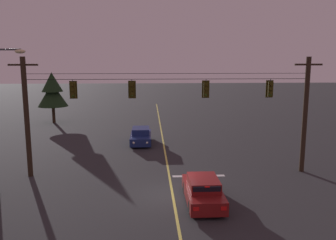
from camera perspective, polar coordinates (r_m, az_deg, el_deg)
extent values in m
plane|color=#28282B|center=(19.91, 0.77, -12.14)|extent=(180.00, 180.00, 0.00)
cube|color=#D1C64C|center=(29.17, -0.54, -4.92)|extent=(0.14, 60.00, 0.01)
cube|color=silver|center=(23.05, 5.00, -9.04)|extent=(3.40, 0.36, 0.01)
cylinder|color=#2D2116|center=(23.74, -21.98, 0.30)|extent=(0.32, 0.32, 7.61)
cube|color=#2D2116|center=(23.46, -22.51, 8.29)|extent=(1.80, 0.12, 0.12)
cylinder|color=slate|center=(23.47, -22.45, 7.44)|extent=(0.12, 0.12, 0.18)
cylinder|color=#2D2116|center=(24.69, 21.37, 0.69)|extent=(0.32, 0.32, 7.61)
cube|color=#2D2116|center=(24.42, 21.87, 8.37)|extent=(1.80, 0.12, 0.12)
cylinder|color=slate|center=(24.42, 21.81, 7.55)|extent=(0.12, 0.12, 0.18)
cylinder|color=black|center=(22.24, 0.14, 6.67)|extent=(17.91, 0.03, 0.03)
cylinder|color=black|center=(22.22, 0.14, 7.57)|extent=(17.91, 0.02, 0.02)
cylinder|color=black|center=(22.70, -15.27, 6.16)|extent=(0.04, 0.04, 0.18)
cube|color=#332D0A|center=(22.75, -15.20, 4.73)|extent=(0.32, 0.26, 0.96)
cube|color=#332D0A|center=(22.89, -15.13, 4.76)|extent=(0.48, 0.03, 1.12)
sphere|color=#380A0A|center=(22.57, -15.32, 5.42)|extent=(0.17, 0.17, 0.17)
cylinder|color=#332D0A|center=(22.52, -15.34, 5.52)|extent=(0.20, 0.10, 0.20)
sphere|color=#3D280A|center=(22.59, -15.28, 4.69)|extent=(0.17, 0.17, 0.17)
cylinder|color=#332D0A|center=(22.55, -15.31, 4.79)|extent=(0.20, 0.10, 0.20)
sphere|color=#1ED83F|center=(22.62, -15.25, 3.96)|extent=(0.17, 0.17, 0.17)
cylinder|color=#332D0A|center=(22.57, -15.28, 4.06)|extent=(0.20, 0.10, 0.20)
cylinder|color=black|center=(22.23, -5.91, 6.38)|extent=(0.04, 0.04, 0.18)
cube|color=#332D0A|center=(22.27, -5.88, 4.92)|extent=(0.32, 0.26, 0.96)
cube|color=#332D0A|center=(22.42, -5.86, 4.95)|extent=(0.48, 0.03, 1.12)
sphere|color=#380A0A|center=(22.09, -5.91, 5.62)|extent=(0.17, 0.17, 0.17)
cylinder|color=#332D0A|center=(22.05, -5.92, 5.73)|extent=(0.20, 0.10, 0.20)
sphere|color=#3D280A|center=(22.11, -5.90, 4.88)|extent=(0.17, 0.17, 0.17)
cylinder|color=#332D0A|center=(22.07, -5.91, 4.98)|extent=(0.20, 0.10, 0.20)
sphere|color=#1ED83F|center=(22.14, -5.89, 4.14)|extent=(0.17, 0.17, 0.17)
cylinder|color=#332D0A|center=(22.10, -5.89, 4.24)|extent=(0.20, 0.10, 0.20)
cylinder|color=black|center=(22.50, 6.22, 6.42)|extent=(0.04, 0.04, 0.18)
cube|color=#332D0A|center=(22.55, 6.19, 4.97)|extent=(0.32, 0.26, 0.96)
cube|color=#332D0A|center=(22.69, 6.13, 5.00)|extent=(0.48, 0.03, 1.12)
sphere|color=#380A0A|center=(22.37, 6.27, 5.67)|extent=(0.17, 0.17, 0.17)
cylinder|color=#332D0A|center=(22.32, 6.29, 5.77)|extent=(0.20, 0.10, 0.20)
sphere|color=#3D280A|center=(22.39, 6.26, 4.94)|extent=(0.17, 0.17, 0.17)
cylinder|color=#332D0A|center=(22.35, 6.27, 5.04)|extent=(0.20, 0.10, 0.20)
sphere|color=#1ED83F|center=(22.42, 6.24, 4.20)|extent=(0.17, 0.17, 0.17)
cylinder|color=#332D0A|center=(22.37, 6.26, 4.30)|extent=(0.20, 0.10, 0.20)
cylinder|color=black|center=(23.54, 16.33, 6.23)|extent=(0.04, 0.04, 0.18)
cube|color=#332D0A|center=(23.58, 16.27, 4.85)|extent=(0.32, 0.26, 0.96)
cube|color=#332D0A|center=(23.72, 16.15, 4.88)|extent=(0.48, 0.03, 1.12)
sphere|color=#380A0A|center=(23.41, 16.43, 5.51)|extent=(0.17, 0.17, 0.17)
cylinder|color=#332D0A|center=(23.37, 16.47, 5.61)|extent=(0.20, 0.10, 0.20)
sphere|color=#3D280A|center=(23.43, 16.39, 4.81)|extent=(0.17, 0.17, 0.17)
cylinder|color=#332D0A|center=(23.39, 16.43, 4.91)|extent=(0.20, 0.10, 0.20)
sphere|color=#1ED83F|center=(23.46, 16.36, 4.11)|extent=(0.17, 0.17, 0.17)
cylinder|color=#332D0A|center=(23.41, 16.40, 4.21)|extent=(0.20, 0.10, 0.20)
cube|color=maroon|center=(18.91, 5.69, -11.76)|extent=(1.80, 4.30, 0.68)
cube|color=maroon|center=(18.58, 5.78, -10.15)|extent=(1.51, 2.15, 0.54)
cube|color=black|center=(19.45, 5.35, -9.21)|extent=(1.40, 0.21, 0.48)
cube|color=black|center=(17.60, 6.32, -11.33)|extent=(1.37, 0.18, 0.46)
cylinder|color=black|center=(20.11, 2.82, -10.94)|extent=(0.22, 0.64, 0.64)
cylinder|color=black|center=(20.33, 7.34, -10.78)|extent=(0.22, 0.64, 0.64)
cylinder|color=black|center=(17.66, 3.74, -14.01)|extent=(0.22, 0.64, 0.64)
cylinder|color=black|center=(17.91, 8.93, -13.77)|extent=(0.22, 0.64, 0.64)
cube|color=red|center=(16.81, 4.60, -14.25)|extent=(0.28, 0.03, 0.18)
cube|color=red|center=(17.02, 9.06, -14.02)|extent=(0.28, 0.03, 0.18)
cube|color=red|center=(17.42, 6.39, -10.76)|extent=(0.24, 0.04, 0.06)
cube|color=navy|center=(31.49, -4.43, -2.89)|extent=(1.80, 4.30, 0.68)
cube|color=navy|center=(31.48, -4.44, -1.76)|extent=(1.51, 2.15, 0.54)
cube|color=black|center=(30.56, -4.47, -2.11)|extent=(1.40, 0.21, 0.48)
cube|color=black|center=(32.52, -4.40, -1.38)|extent=(1.37, 0.18, 0.46)
cylinder|color=black|center=(30.23, -2.97, -3.78)|extent=(0.22, 0.64, 0.64)
cylinder|color=black|center=(30.26, -5.98, -3.80)|extent=(0.22, 0.64, 0.64)
cylinder|color=black|center=(32.82, -2.99, -2.68)|extent=(0.22, 0.64, 0.64)
cylinder|color=black|center=(32.86, -5.75, -2.70)|extent=(0.22, 0.64, 0.64)
sphere|color=white|center=(29.35, -3.43, -3.70)|extent=(0.20, 0.20, 0.20)
sphere|color=white|center=(29.38, -5.61, -3.72)|extent=(0.20, 0.20, 0.20)
cylinder|color=#4C4F54|center=(20.70, -25.19, 10.34)|extent=(1.80, 0.10, 0.10)
ellipsoid|color=beige|center=(20.40, -22.92, 10.23)|extent=(0.56, 0.30, 0.22)
cylinder|color=#332316|center=(43.51, -18.09, 1.03)|extent=(0.36, 0.36, 2.21)
cone|color=black|center=(43.24, -18.25, 3.95)|extent=(3.47, 3.47, 2.77)
cone|color=black|center=(43.13, -18.36, 5.90)|extent=(2.43, 2.43, 2.25)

